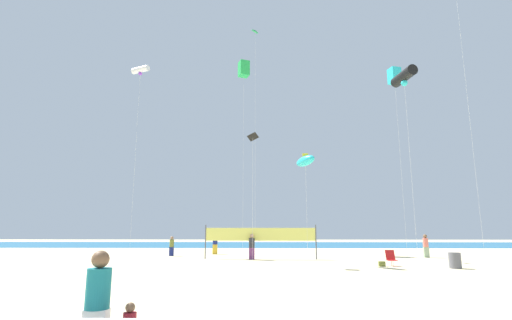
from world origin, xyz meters
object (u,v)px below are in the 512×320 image
object	(u,v)px
beachgoer_coral_shirt	(426,245)
beach_handbag	(382,264)
mother_figure	(98,300)
kite_black_diamond	(252,137)
kite_cyan_inflatable	(305,161)
kite_black_tube	(404,77)
beachgoer_olive_shirt	(172,245)
kite_green_diamond	(256,35)
volleyball_net	(260,236)
kite_green_box	(244,69)
trash_barrel	(455,261)
kite_cyan_box	(394,76)
beachgoer_navy_shirt	(215,243)
kite_white_tube	(141,70)
beachgoer_charcoal_shirt	(252,246)
folding_beach_chair	(391,258)

from	to	relation	value
beachgoer_coral_shirt	beach_handbag	distance (m)	8.86
mother_figure	kite_black_diamond	size ratio (longest dim) A/B	0.21
beachgoer_coral_shirt	kite_cyan_inflatable	distance (m)	12.36
kite_black_tube	beachgoer_olive_shirt	bearing A→B (deg)	153.22
kite_green_diamond	volleyball_net	bearing A→B (deg)	-84.16
beachgoer_coral_shirt	kite_green_box	distance (m)	23.63
beachgoer_olive_shirt	trash_barrel	xyz separation A→B (m)	(17.71, -9.08, -0.40)
kite_green_box	kite_cyan_box	bearing A→B (deg)	-27.20
beachgoer_navy_shirt	beachgoer_coral_shirt	distance (m)	16.67
beachgoer_navy_shirt	kite_cyan_box	bearing A→B (deg)	-111.93
volleyball_net	kite_cyan_box	bearing A→B (deg)	11.80
beachgoer_olive_shirt	kite_green_diamond	world-z (taller)	kite_green_diamond
beach_handbag	kite_white_tube	xyz separation A→B (m)	(-18.29, 10.55, 16.65)
beach_handbag	kite_white_tube	world-z (taller)	kite_white_tube
kite_black_tube	beachgoer_coral_shirt	bearing A→B (deg)	63.93
kite_green_diamond	kite_cyan_box	distance (m)	12.85
beachgoer_olive_shirt	kite_green_diamond	xyz separation A→B (m)	(6.64, 1.44, 18.87)
beachgoer_coral_shirt	kite_green_box	world-z (taller)	kite_green_box
mother_figure	beachgoer_coral_shirt	size ratio (longest dim) A/B	1.02
trash_barrel	kite_green_box	bearing A→B (deg)	129.51
kite_cyan_box	beachgoer_navy_shirt	bearing A→B (deg)	169.36
beach_handbag	beachgoer_charcoal_shirt	bearing A→B (deg)	147.15
volleyball_net	kite_green_diamond	xyz separation A→B (m)	(-0.46, 4.47, 18.05)
kite_green_diamond	kite_black_diamond	bearing A→B (deg)	-89.92
kite_cyan_inflatable	kite_black_diamond	bearing A→B (deg)	-179.20
beachgoer_coral_shirt	folding_beach_chair	distance (m)	8.06
kite_green_diamond	kite_green_box	bearing A→B (deg)	106.50
beachgoer_olive_shirt	beach_handbag	bearing A→B (deg)	-142.28
beachgoer_navy_shirt	beachgoer_olive_shirt	distance (m)	3.83
beachgoer_olive_shirt	folding_beach_chair	bearing A→B (deg)	-139.73
beachgoer_olive_shirt	kite_cyan_inflatable	world-z (taller)	kite_cyan_inflatable
folding_beach_chair	kite_green_diamond	size ratio (longest dim) A/B	0.04
mother_figure	beach_handbag	world-z (taller)	mother_figure
trash_barrel	volleyball_net	size ratio (longest dim) A/B	0.11
beachgoer_charcoal_shirt	kite_black_tube	bearing A→B (deg)	154.17
beachgoer_navy_shirt	kite_green_diamond	bearing A→B (deg)	-112.62
kite_cyan_box	trash_barrel	bearing A→B (deg)	-93.73
kite_cyan_inflatable	kite_black_tube	xyz separation A→B (m)	(6.10, -1.22, 5.07)
beachgoer_coral_shirt	volleyball_net	world-z (taller)	volleyball_net
beachgoer_navy_shirt	kite_green_diamond	distance (m)	19.05
beach_handbag	kite_green_box	distance (m)	24.66
beachgoer_coral_shirt	folding_beach_chair	world-z (taller)	beachgoer_coral_shirt
kite_black_diamond	kite_green_diamond	bearing A→B (deg)	90.08
beachgoer_olive_shirt	beach_handbag	xyz separation A→B (m)	(14.07, -8.11, -0.67)
beachgoer_coral_shirt	volleyball_net	size ratio (longest dim) A/B	0.21
beachgoer_charcoal_shirt	trash_barrel	world-z (taller)	beachgoer_charcoal_shirt
folding_beach_chair	kite_cyan_box	bearing A→B (deg)	43.34
folding_beach_chair	trash_barrel	bearing A→B (deg)	-45.74
mother_figure	kite_green_diamond	size ratio (longest dim) A/B	0.09
folding_beach_chair	kite_cyan_inflatable	xyz separation A→B (m)	(-4.75, 0.74, 5.87)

